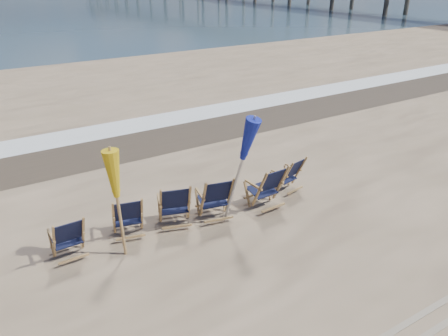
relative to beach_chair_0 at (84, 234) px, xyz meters
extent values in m
cube|color=silver|center=(3.09, 6.35, -0.45)|extent=(200.00, 1.40, 0.01)
cube|color=#42362A|center=(3.09, 4.85, -0.45)|extent=(200.00, 2.60, 0.00)
cylinder|color=#AB824C|center=(0.59, -0.31, 0.56)|extent=(0.06, 0.06, 2.02)
cone|color=gold|center=(0.59, -0.31, 1.09)|extent=(0.30, 0.30, 0.85)
cylinder|color=#A5A5AD|center=(2.89, -0.56, 0.74)|extent=(0.06, 0.06, 2.38)
cone|color=navy|center=(2.89, -0.56, 1.46)|extent=(0.30, 0.30, 0.85)
camera|label=1|loc=(-1.32, -6.86, 4.31)|focal=35.00mm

